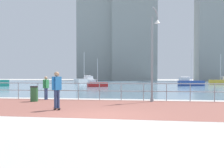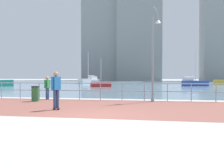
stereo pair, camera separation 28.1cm
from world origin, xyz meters
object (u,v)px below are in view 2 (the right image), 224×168
at_px(skateboarder, 56,87).
at_px(bystander, 47,86).
at_px(sailboat_navy, 194,83).
at_px(lamppost, 154,49).
at_px(sailboat_ivory, 89,81).
at_px(sailboat_teal, 100,84).
at_px(trash_bin, 35,94).

xyz_separation_m(skateboarder, bystander, (-2.64, 4.81, -0.15)).
bearing_deg(bystander, sailboat_navy, 64.83).
distance_m(lamppost, skateboarder, 6.66).
bearing_deg(skateboarder, lamppost, 47.95).
relative_size(skateboarder, bystander, 1.13).
distance_m(bystander, sailboat_ivory, 40.16).
bearing_deg(sailboat_ivory, bystander, -78.06).
bearing_deg(bystander, sailboat_teal, 93.89).
bearing_deg(sailboat_teal, sailboat_navy, 21.88).
relative_size(bystander, sailboat_teal, 0.36).
relative_size(skateboarder, sailboat_navy, 0.30).
xyz_separation_m(bystander, sailboat_navy, (12.60, 26.82, -0.33)).
bearing_deg(lamppost, sailboat_teal, 111.33).
bearing_deg(sailboat_teal, skateboarder, -81.07).
bearing_deg(sailboat_ivory, sailboat_navy, -30.83).
distance_m(lamppost, sailboat_ivory, 42.31).
bearing_deg(skateboarder, trash_bin, 128.81).
distance_m(skateboarder, sailboat_teal, 26.32).
bearing_deg(trash_bin, lamppost, 9.59).
distance_m(bystander, sailboat_navy, 29.63).
bearing_deg(sailboat_ivory, lamppost, -68.92).
xyz_separation_m(trash_bin, sailboat_teal, (-1.27, 22.49, -0.07)).
height_order(skateboarder, trash_bin, skateboarder).
bearing_deg(sailboat_ivory, sailboat_teal, -69.23).
relative_size(lamppost, bystander, 3.73).
relative_size(lamppost, sailboat_teal, 1.35).
height_order(trash_bin, sailboat_ivory, sailboat_ivory).
bearing_deg(sailboat_teal, trash_bin, -86.78).
height_order(sailboat_ivory, sailboat_navy, sailboat_ivory).
xyz_separation_m(skateboarder, sailboat_ivory, (-10.95, 44.11, -0.37)).
relative_size(sailboat_ivory, sailboat_teal, 1.65).
xyz_separation_m(skateboarder, sailboat_navy, (9.95, 31.63, -0.48)).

